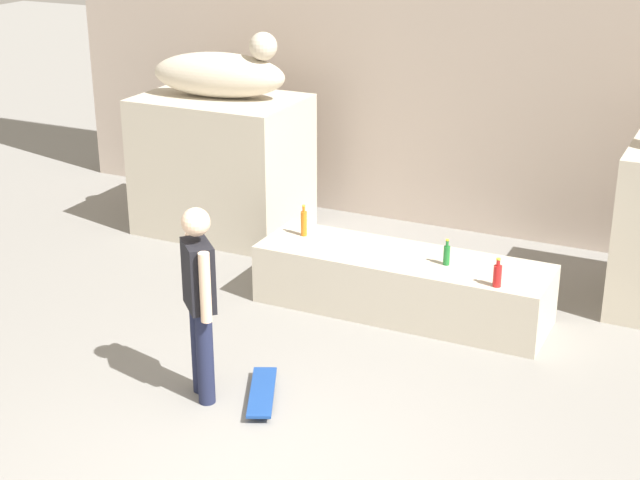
{
  "coord_description": "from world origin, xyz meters",
  "views": [
    {
      "loc": [
        2.98,
        -5.12,
        4.13
      ],
      "look_at": [
        -0.36,
        1.88,
        1.1
      ],
      "focal_mm": 53.58,
      "sensor_mm": 36.0,
      "label": 1
    }
  ],
  "objects_px": {
    "skater": "(199,296)",
    "bottle_red": "(497,275)",
    "skateboard": "(262,392)",
    "bottle_orange": "(304,223)",
    "statue_reclining_left": "(222,73)",
    "bottle_green": "(447,255)"
  },
  "relations": [
    {
      "from": "statue_reclining_left",
      "to": "bottle_red",
      "type": "relative_size",
      "value": 6.12
    },
    {
      "from": "skater",
      "to": "statue_reclining_left",
      "type": "bearing_deg",
      "value": 162.42
    },
    {
      "from": "bottle_orange",
      "to": "bottle_red",
      "type": "height_order",
      "value": "bottle_orange"
    },
    {
      "from": "bottle_orange",
      "to": "bottle_red",
      "type": "bearing_deg",
      "value": -10.48
    },
    {
      "from": "skater",
      "to": "bottle_red",
      "type": "xyz_separation_m",
      "value": [
        1.93,
        1.92,
        -0.21
      ]
    },
    {
      "from": "statue_reclining_left",
      "to": "bottle_green",
      "type": "height_order",
      "value": "statue_reclining_left"
    },
    {
      "from": "skateboard",
      "to": "bottle_red",
      "type": "xyz_separation_m",
      "value": [
        1.47,
        1.76,
        0.65
      ]
    },
    {
      "from": "skater",
      "to": "bottle_orange",
      "type": "relative_size",
      "value": 5.04
    },
    {
      "from": "skater",
      "to": "bottle_green",
      "type": "relative_size",
      "value": 6.49
    },
    {
      "from": "skater",
      "to": "skateboard",
      "type": "distance_m",
      "value": 0.99
    },
    {
      "from": "bottle_red",
      "to": "statue_reclining_left",
      "type": "bearing_deg",
      "value": 157.34
    },
    {
      "from": "bottle_green",
      "to": "bottle_red",
      "type": "bearing_deg",
      "value": -26.69
    },
    {
      "from": "bottle_red",
      "to": "skater",
      "type": "bearing_deg",
      "value": -135.04
    },
    {
      "from": "bottle_green",
      "to": "bottle_orange",
      "type": "relative_size",
      "value": 0.78
    },
    {
      "from": "skateboard",
      "to": "bottle_orange",
      "type": "xyz_separation_m",
      "value": [
        -0.68,
        2.16,
        0.68
      ]
    },
    {
      "from": "bottle_green",
      "to": "bottle_orange",
      "type": "xyz_separation_m",
      "value": [
        -1.57,
        0.11,
        0.04
      ]
    },
    {
      "from": "bottle_green",
      "to": "skater",
      "type": "bearing_deg",
      "value": -121.44
    },
    {
      "from": "skater",
      "to": "bottle_red",
      "type": "relative_size",
      "value": 6.12
    },
    {
      "from": "bottle_orange",
      "to": "bottle_red",
      "type": "distance_m",
      "value": 2.18
    },
    {
      "from": "skateboard",
      "to": "bottle_green",
      "type": "xyz_separation_m",
      "value": [
        0.89,
        2.05,
        0.64
      ]
    },
    {
      "from": "skater",
      "to": "bottle_orange",
      "type": "bearing_deg",
      "value": 139.87
    },
    {
      "from": "bottle_green",
      "to": "skateboard",
      "type": "bearing_deg",
      "value": -113.52
    }
  ]
}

